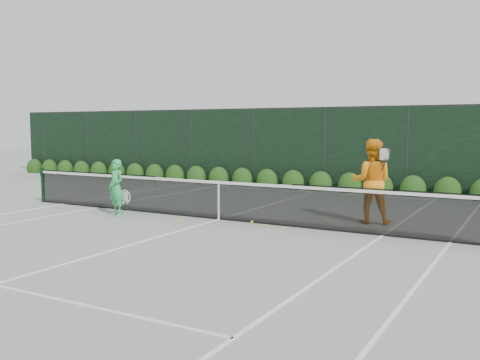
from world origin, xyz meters
The scene contains 8 objects.
ground centered at (0.00, 0.00, 0.00)m, with size 80.00×80.00×0.00m, color gray.
tennis_net centered at (-0.02, 0.00, 0.53)m, with size 12.90×0.10×1.07m.
player_woman centered at (-2.67, -0.79, 0.74)m, with size 0.66×0.50×1.48m.
player_man centered at (3.47, 1.38, 1.02)m, with size 1.15×1.00×2.04m.
court_lines centered at (0.00, 0.00, 0.01)m, with size 11.03×23.83×0.01m.
windscreen_fence centered at (0.00, -2.71, 1.51)m, with size 32.00×21.07×3.06m.
hedge_row centered at (0.00, 7.15, 0.23)m, with size 31.66×0.65×0.94m.
tennis_balls centered at (1.27, -0.16, 0.03)m, with size 3.12×1.87×0.07m.
Camera 1 is at (6.97, -11.33, 2.34)m, focal length 40.00 mm.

